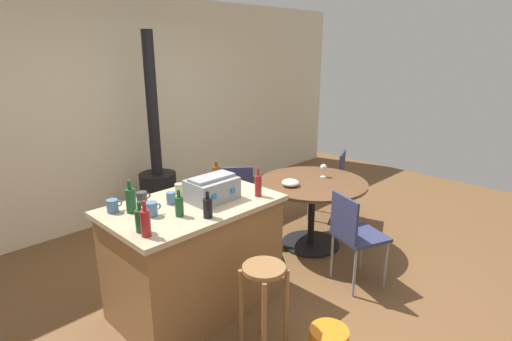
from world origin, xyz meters
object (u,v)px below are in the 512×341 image
at_px(cup_3, 171,198).
at_px(wood_stove, 158,181).
at_px(cup_0, 179,189).
at_px(wine_glass, 324,167).
at_px(folding_chair_left, 354,232).
at_px(bottle_5, 216,173).
at_px(wooden_stool, 264,291).
at_px(bottle_0, 258,185).
at_px(dining_table, 312,196).
at_px(bottle_6, 179,206).
at_px(toolbox, 212,189).
at_px(cup_2, 142,198).
at_px(bottle_2, 208,207).
at_px(serving_bowl, 290,183).
at_px(kitchen_island, 195,256).
at_px(bottle_3, 131,200).
at_px(cup_4, 113,206).
at_px(bottle_4, 146,223).
at_px(folding_chair_near, 331,179).
at_px(cup_1, 152,209).
at_px(bottle_1, 140,220).
at_px(folding_chair_far, 238,202).

bearing_deg(cup_3, wood_stove, 62.04).
height_order(cup_0, wine_glass, cup_0).
bearing_deg(folding_chair_left, cup_3, 146.93).
bearing_deg(cup_3, bottle_5, 17.14).
xyz_separation_m(wooden_stool, folding_chair_left, (1.15, -0.01, 0.06)).
relative_size(bottle_0, cup_0, 2.23).
bearing_deg(bottle_5, wine_glass, -12.70).
bearing_deg(wine_glass, dining_table, -174.79).
bearing_deg(cup_0, bottle_6, -124.89).
bearing_deg(toolbox, dining_table, 1.88).
bearing_deg(cup_2, bottle_2, -71.05).
height_order(wine_glass, serving_bowl, wine_glass).
xyz_separation_m(kitchen_island, bottle_3, (-0.42, 0.17, 0.56)).
bearing_deg(bottle_2, toolbox, 45.49).
distance_m(bottle_0, bottle_3, 0.99).
bearing_deg(cup_4, bottle_4, -93.92).
height_order(folding_chair_near, cup_1, cup_1).
relative_size(bottle_6, cup_3, 1.86).
distance_m(kitchen_island, bottle_3, 0.72).
bearing_deg(bottle_4, cup_4, 86.08).
bearing_deg(cup_4, bottle_0, -28.02).
bearing_deg(folding_chair_near, bottle_3, -177.83).
bearing_deg(cup_4, folding_chair_near, 0.02).
xyz_separation_m(bottle_0, bottle_2, (-0.56, -0.05, -0.02)).
height_order(bottle_0, cup_2, bottle_0).
xyz_separation_m(bottle_0, cup_0, (-0.42, 0.50, -0.05)).
bearing_deg(cup_1, folding_chair_near, 5.73).
height_order(wooden_stool, wine_glass, wine_glass).
bearing_deg(cup_0, bottle_3, -171.39).
bearing_deg(cup_3, bottle_2, -85.29).
xyz_separation_m(bottle_3, cup_1, (0.07, -0.16, -0.04)).
bearing_deg(bottle_0, bottle_1, 175.27).
bearing_deg(wood_stove, bottle_2, -112.02).
bearing_deg(kitchen_island, toolbox, -18.98).
bearing_deg(cup_4, kitchen_island, -27.77).
height_order(wooden_stool, bottle_5, bottle_5).
relative_size(wood_stove, cup_3, 21.43).
relative_size(wine_glass, serving_bowl, 0.80).
relative_size(wooden_stool, serving_bowl, 3.64).
bearing_deg(bottle_5, bottle_3, -172.11).
xyz_separation_m(wood_stove, toolbox, (-0.56, -1.74, 0.48)).
relative_size(wood_stove, bottle_3, 9.20).
xyz_separation_m(folding_chair_far, cup_2, (-1.25, -0.27, 0.46)).
relative_size(dining_table, bottle_1, 5.47).
xyz_separation_m(folding_chair_left, wood_stove, (-0.47, 2.43, 0.02)).
bearing_deg(bottle_3, bottle_1, -109.18).
height_order(folding_chair_left, cup_3, cup_3).
xyz_separation_m(toolbox, cup_0, (-0.11, 0.29, -0.05)).
bearing_deg(cup_2, folding_chair_left, -34.46).
xyz_separation_m(bottle_5, wine_glass, (1.27, -0.29, -0.16)).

